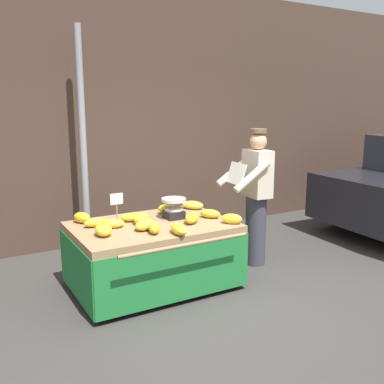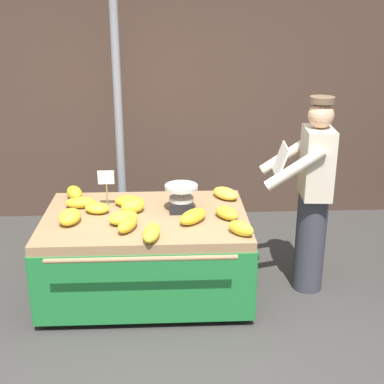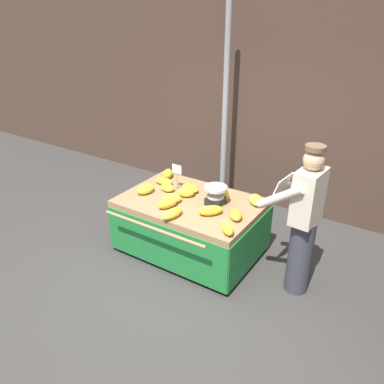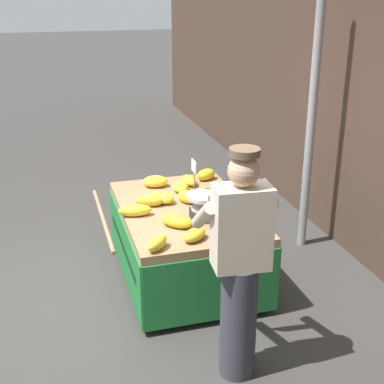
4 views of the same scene
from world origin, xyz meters
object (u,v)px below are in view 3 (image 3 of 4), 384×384
(banana_bunch_5, at_px, (172,214))
(street_pole, at_px, (225,113))
(banana_bunch_8, at_px, (224,194))
(banana_bunch_13, at_px, (228,229))
(price_sign, at_px, (177,172))
(banana_bunch_10, at_px, (186,192))
(vendor_person, at_px, (303,221))
(banana_bunch_3, at_px, (236,215))
(banana_bunch_9, at_px, (190,188))
(banana_bunch_2, at_px, (256,200))
(banana_bunch_0, at_px, (211,210))
(banana_bunch_11, at_px, (168,204))
(banana_cart, at_px, (191,214))
(banana_bunch_4, at_px, (145,189))
(banana_bunch_7, at_px, (168,174))
(banana_bunch_12, at_px, (164,181))
(banana_bunch_6, at_px, (171,198))
(weighing_scale, at_px, (216,195))
(banana_bunch_1, at_px, (167,187))

(banana_bunch_5, bearing_deg, street_pole, 101.46)
(banana_bunch_8, distance_m, banana_bunch_13, 0.82)
(price_sign, xyz_separation_m, banana_bunch_10, (0.23, -0.13, -0.19))
(banana_bunch_5, height_order, vendor_person, vendor_person)
(banana_bunch_3, height_order, banana_bunch_9, banana_bunch_3)
(street_pole, relative_size, banana_bunch_13, 13.11)
(banana_bunch_2, bearing_deg, banana_bunch_0, -120.77)
(banana_bunch_2, xyz_separation_m, banana_bunch_11, (-0.84, -0.67, 0.00))
(banana_bunch_13, bearing_deg, banana_cart, 150.37)
(banana_bunch_8, bearing_deg, banana_bunch_4, -155.76)
(banana_bunch_9, xyz_separation_m, banana_bunch_11, (0.02, -0.52, 0.01))
(banana_bunch_7, xyz_separation_m, banana_bunch_12, (0.09, -0.21, -0.01))
(banana_bunch_6, distance_m, banana_bunch_13, 0.96)
(banana_bunch_6, xyz_separation_m, vendor_person, (1.58, 0.18, 0.09))
(weighing_scale, height_order, banana_bunch_11, weighing_scale)
(banana_bunch_0, bearing_deg, banana_bunch_3, 14.70)
(banana_bunch_3, height_order, vendor_person, vendor_person)
(banana_bunch_0, xyz_separation_m, banana_bunch_9, (-0.54, 0.39, -0.01))
(banana_bunch_8, xyz_separation_m, vendor_person, (1.09, -0.26, 0.08))
(banana_bunch_0, relative_size, banana_bunch_9, 1.08)
(banana_bunch_3, height_order, banana_bunch_11, banana_bunch_11)
(street_pole, height_order, banana_bunch_12, street_pole)
(weighing_scale, relative_size, banana_bunch_8, 1.07)
(weighing_scale, distance_m, banana_bunch_3, 0.42)
(banana_bunch_0, relative_size, banana_bunch_7, 1.27)
(street_pole, bearing_deg, price_sign, -90.76)
(banana_bunch_7, bearing_deg, banana_bunch_2, -2.09)
(banana_bunch_13, bearing_deg, banana_bunch_4, 168.26)
(banana_bunch_12, bearing_deg, weighing_scale, -7.69)
(banana_bunch_9, height_order, banana_bunch_12, same)
(weighing_scale, relative_size, banana_bunch_13, 1.23)
(banana_bunch_9, xyz_separation_m, banana_bunch_13, (0.90, -0.64, 0.01))
(banana_bunch_6, xyz_separation_m, banana_bunch_7, (-0.49, 0.58, 0.01))
(banana_bunch_1, xyz_separation_m, banana_bunch_5, (0.47, -0.55, 0.01))
(banana_bunch_4, relative_size, banana_bunch_7, 1.11)
(street_pole, height_order, banana_bunch_3, street_pole)
(banana_cart, xyz_separation_m, weighing_scale, (0.31, 0.09, 0.31))
(banana_bunch_8, distance_m, vendor_person, 1.12)
(banana_bunch_3, xyz_separation_m, banana_bunch_10, (-0.78, 0.16, 0.01))
(banana_cart, bearing_deg, banana_bunch_13, -29.63)
(banana_bunch_8, bearing_deg, banana_bunch_11, -127.69)
(banana_bunch_4, height_order, banana_bunch_7, banana_bunch_7)
(banana_bunch_3, distance_m, banana_bunch_9, 0.88)
(weighing_scale, bearing_deg, banana_bunch_7, 161.08)
(street_pole, distance_m, banana_bunch_2, 1.64)
(banana_bunch_8, bearing_deg, weighing_scale, -94.94)
(banana_bunch_1, distance_m, banana_bunch_12, 0.21)
(banana_bunch_7, relative_size, vendor_person, 0.13)
(banana_bunch_5, relative_size, banana_bunch_7, 1.32)
(banana_bunch_2, height_order, banana_bunch_10, banana_bunch_10)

